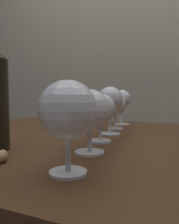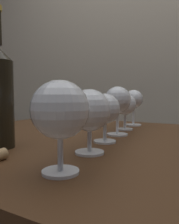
# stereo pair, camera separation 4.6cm
# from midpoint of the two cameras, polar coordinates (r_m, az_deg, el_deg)

# --- Properties ---
(back_wall) EXTENTS (5.00, 0.08, 2.60)m
(back_wall) POSITION_cam_midpoint_polar(r_m,az_deg,el_deg) (1.80, 15.59, 19.21)
(back_wall) COLOR #B2A893
(back_wall) RESTS_ON ground_plane
(dining_table) EXTENTS (1.16, 0.86, 0.71)m
(dining_table) POSITION_cam_midpoint_polar(r_m,az_deg,el_deg) (0.67, 1.03, -14.41)
(dining_table) COLOR #472B16
(dining_table) RESTS_ON ground_plane
(wine_glass_chardonnay) EXTENTS (0.09, 0.09, 0.15)m
(wine_glass_chardonnay) POSITION_cam_midpoint_polar(r_m,az_deg,el_deg) (0.34, -9.53, 0.19)
(wine_glass_chardonnay) COLOR white
(wine_glass_chardonnay) RESTS_ON dining_table
(wine_glass_cabernet) EXTENTS (0.09, 0.09, 0.14)m
(wine_glass_cabernet) POSITION_cam_midpoint_polar(r_m,az_deg,el_deg) (0.46, -2.86, 0.05)
(wine_glass_cabernet) COLOR white
(wine_glass_cabernet) RESTS_ON dining_table
(wine_glass_white) EXTENTS (0.08, 0.08, 0.13)m
(wine_glass_white) POSITION_cam_midpoint_polar(r_m,az_deg,el_deg) (0.58, 0.54, 0.59)
(wine_glass_white) COLOR white
(wine_glass_white) RESTS_ON dining_table
(wine_glass_merlot) EXTENTS (0.08, 0.08, 0.15)m
(wine_glass_merlot) POSITION_cam_midpoint_polar(r_m,az_deg,el_deg) (0.69, 3.43, 2.90)
(wine_glass_merlot) COLOR white
(wine_glass_merlot) RESTS_ON dining_table
(wine_glass_port) EXTENTS (0.08, 0.08, 0.13)m
(wine_glass_port) POSITION_cam_midpoint_polar(r_m,az_deg,el_deg) (0.80, 5.07, 1.80)
(wine_glass_port) COLOR white
(wine_glass_port) RESTS_ON dining_table
(wine_glass_rose) EXTENTS (0.08, 0.08, 0.15)m
(wine_glass_rose) POSITION_cam_midpoint_polar(r_m,az_deg,el_deg) (0.93, 6.95, 3.04)
(wine_glass_rose) COLOR white
(wine_glass_rose) RESTS_ON dining_table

